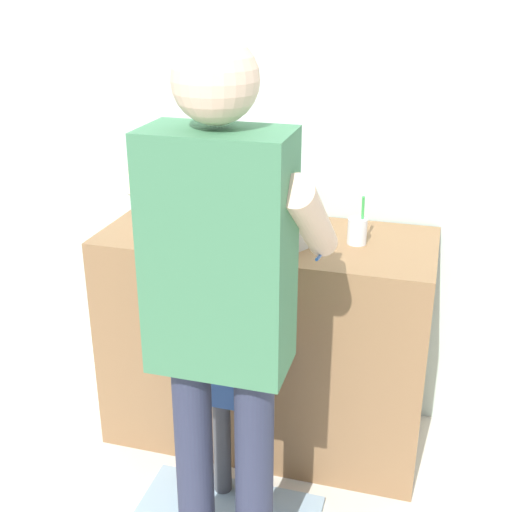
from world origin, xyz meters
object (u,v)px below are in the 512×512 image
object	(u,v)px
toothbrush_cup	(357,230)
soap_bottle	(174,212)
child_toddler	(236,368)
adult_parent	(222,287)

from	to	relation	value
toothbrush_cup	soap_bottle	world-z (taller)	toothbrush_cup
toothbrush_cup	soap_bottle	bearing A→B (deg)	-177.12
soap_bottle	child_toddler	xyz separation A→B (m)	(0.36, -0.37, -0.40)
toothbrush_cup	soap_bottle	xyz separation A→B (m)	(-0.70, -0.04, 0.02)
toothbrush_cup	child_toddler	world-z (taller)	toothbrush_cup
toothbrush_cup	adult_parent	xyz separation A→B (m)	(-0.27, -0.71, 0.06)
child_toddler	adult_parent	xyz separation A→B (m)	(0.06, -0.30, 0.45)
soap_bottle	adult_parent	world-z (taller)	adult_parent
toothbrush_cup	adult_parent	bearing A→B (deg)	-110.97
toothbrush_cup	child_toddler	size ratio (longest dim) A/B	0.23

